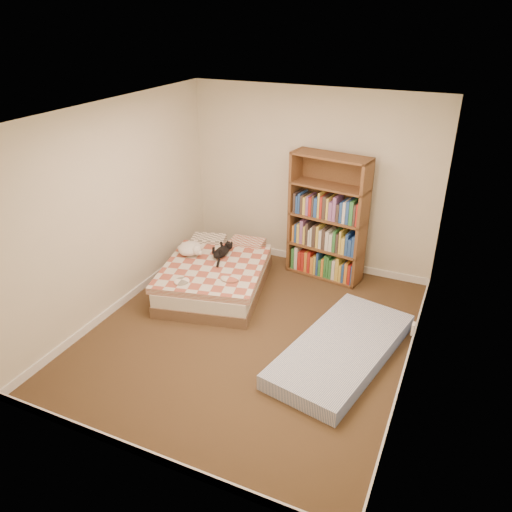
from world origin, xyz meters
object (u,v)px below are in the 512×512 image
at_px(bed, 217,274).
at_px(bookshelf, 327,234).
at_px(floor_mattress, 342,350).
at_px(white_dog, 190,249).
at_px(black_cat, 223,251).

bearing_deg(bed, bookshelf, 26.67).
xyz_separation_m(bookshelf, floor_mattress, (0.73, -1.72, -0.52)).
bearing_deg(white_dog, bed, -31.32).
bearing_deg(floor_mattress, bookshelf, 124.74).
height_order(floor_mattress, white_dog, white_dog).
bearing_deg(black_cat, bookshelf, 36.15).
relative_size(black_cat, white_dog, 1.33).
relative_size(bookshelf, black_cat, 2.91).
height_order(bed, white_dog, white_dog).
relative_size(floor_mattress, white_dog, 4.34).
bearing_deg(bookshelf, bed, -131.89).
bearing_deg(bed, floor_mattress, -33.97).
xyz_separation_m(floor_mattress, black_cat, (-1.92, 0.93, 0.38)).
distance_m(bed, floor_mattress, 2.06).
bearing_deg(bed, white_dog, 164.20).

